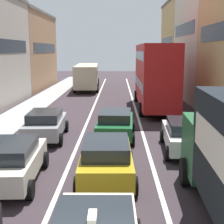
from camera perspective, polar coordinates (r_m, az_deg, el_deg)
sidewalk_left at (r=25.61m, az=-14.85°, el=-0.02°), size 2.60×64.00×0.14m
lane_stripe_left at (r=24.74m, az=-3.62°, el=-0.21°), size 0.16×60.00×0.01m
lane_stripe_right at (r=24.70m, az=4.26°, el=-0.23°), size 0.16×60.00×0.01m
sedan_centre_lane_second at (r=12.10m, az=-0.97°, el=-7.90°), size 2.13×4.34×1.49m
wagon_left_lane_second at (r=12.33m, az=-16.90°, el=-8.01°), size 2.24×4.39×1.49m
hatchback_centre_lane_third at (r=17.60m, az=0.59°, el=-2.00°), size 2.22×4.38×1.49m
sedan_left_lane_third at (r=17.89m, az=-11.32°, el=-2.00°), size 2.24×4.39×1.49m
sedan_right_lane_behind_truck at (r=15.70m, az=12.47°, el=-3.81°), size 2.25×4.39×1.49m
bus_mid_queue_primary at (r=26.44m, az=7.38°, el=6.60°), size 2.83×10.51×5.06m
bus_far_queue_secondary at (r=39.75m, az=-4.32°, el=6.43°), size 3.18×10.61×2.90m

